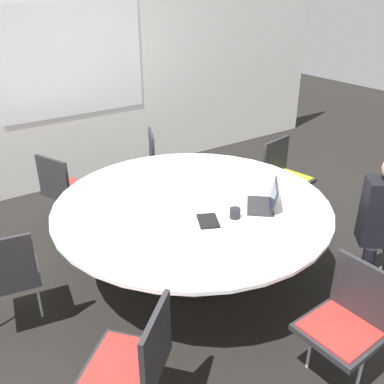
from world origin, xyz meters
name	(u,v)px	position (x,y,z in m)	size (l,w,h in m)	color
ground_plane	(192,275)	(0.00, 0.00, 0.00)	(16.00, 16.00, 0.00)	black
wall_back	(73,77)	(0.00, 2.55, 1.35)	(8.00, 0.07, 2.70)	silver
conference_table	(192,212)	(0.00, 0.00, 0.65)	(2.30, 2.30, 0.74)	#333333
chair_1	(284,173)	(1.45, 0.34, 0.53)	(0.51, 0.49, 0.88)	#262628
chair_2	(163,160)	(0.54, 1.39, 0.53)	(0.56, 0.57, 0.88)	#262628
chair_3	(65,186)	(-0.64, 1.35, 0.53)	(0.56, 0.57, 0.88)	#262628
chair_4	(6,272)	(-1.48, 0.19, 0.53)	(0.51, 0.49, 0.88)	#262628
chair_5	(135,359)	(-1.08, -1.03, 0.53)	(0.61, 0.61, 0.88)	#262628
chair_6	(347,319)	(0.15, -1.48, 0.53)	(0.44, 0.46, 0.88)	#262628
laptop	(266,201)	(0.45, -0.40, 0.79)	(0.39, 0.40, 0.21)	#232326
spiral_notebook	(208,221)	(-0.08, -0.33, 0.75)	(0.23, 0.25, 0.02)	black
coffee_cup	(235,213)	(0.13, -0.39, 0.78)	(0.09, 0.09, 0.08)	black
handbag	(127,193)	(0.15, 1.59, 0.14)	(0.36, 0.16, 0.28)	#513319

